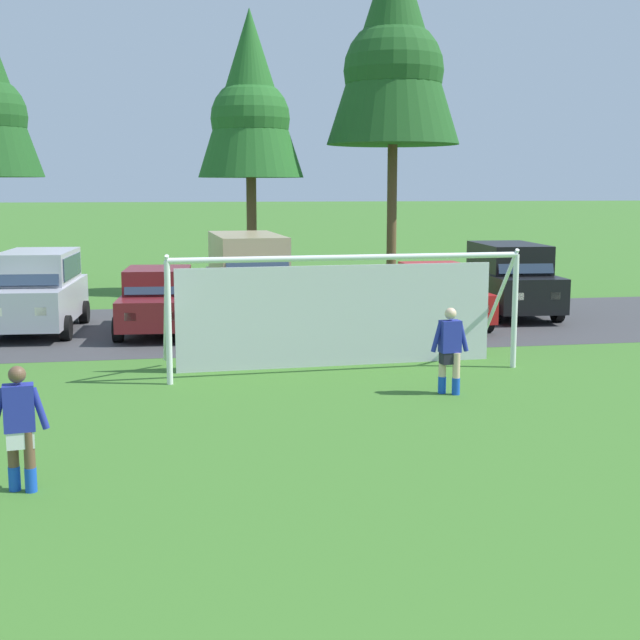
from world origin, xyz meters
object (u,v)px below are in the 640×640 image
at_px(player_winger_right, 450,351).
at_px(parked_car_slot_center, 158,300).
at_px(player_defender_far, 20,429).
at_px(parked_car_slot_center_right, 248,276).
at_px(parked_car_slot_right, 438,295).
at_px(soccer_goal, 340,308).
at_px(parked_car_slot_far_right, 510,279).
at_px(parked_car_slot_center_left, 39,290).

relative_size(player_winger_right, parked_car_slot_center, 0.38).
height_order(player_defender_far, parked_car_slot_center_right, parked_car_slot_center_right).
bearing_deg(parked_car_slot_center_right, parked_car_slot_right, -16.18).
relative_size(parked_car_slot_center, parked_car_slot_right, 1.02).
distance_m(soccer_goal, player_defender_far, 8.78).
bearing_deg(player_winger_right, parked_car_slot_right, 73.87).
height_order(player_defender_far, parked_car_slot_far_right, parked_car_slot_far_right).
bearing_deg(parked_car_slot_center_left, parked_car_slot_far_right, 2.82).
bearing_deg(player_defender_far, parked_car_slot_right, 52.03).
bearing_deg(parked_car_slot_center_right, player_winger_right, -72.68).
bearing_deg(parked_car_slot_center, player_defender_far, -97.73).
xyz_separation_m(parked_car_slot_center_left, parked_car_slot_center_right, (5.67, 0.60, 0.23)).
distance_m(soccer_goal, parked_car_slot_center_left, 9.26).
distance_m(parked_car_slot_center, parked_car_slot_right, 7.69).
bearing_deg(parked_car_slot_right, parked_car_slot_center, 178.81).
bearing_deg(parked_car_slot_far_right, player_winger_right, -118.01).
relative_size(parked_car_slot_center_left, parked_car_slot_center_right, 0.97).
xyz_separation_m(soccer_goal, parked_car_slot_center, (-3.87, 5.30, -0.42)).
bearing_deg(parked_car_slot_center, parked_car_slot_far_right, 7.72).
relative_size(parked_car_slot_center_left, parked_car_slot_far_right, 1.00).
bearing_deg(player_defender_far, parked_car_slot_center, 82.27).
bearing_deg(player_defender_far, soccer_goal, 51.07).
relative_size(player_defender_far, parked_car_slot_center_left, 0.35).
relative_size(parked_car_slot_center_left, parked_car_slot_center, 1.09).
bearing_deg(soccer_goal, parked_car_slot_center_left, 139.28).
bearing_deg(parked_car_slot_center, parked_car_slot_center_left, 166.72).
bearing_deg(parked_car_slot_right, player_defender_far, -127.97).
height_order(parked_car_slot_center_right, parked_car_slot_far_right, parked_car_slot_center_right).
height_order(soccer_goal, parked_car_slot_center_left, soccer_goal).
relative_size(player_defender_far, player_winger_right, 1.00).
height_order(parked_car_slot_center_left, parked_car_slot_far_right, same).
xyz_separation_m(soccer_goal, parked_car_slot_center_left, (-7.02, 6.04, -0.18)).
height_order(player_defender_far, parked_car_slot_center, parked_car_slot_center).
xyz_separation_m(parked_car_slot_center, parked_car_slot_far_right, (10.43, 1.41, 0.24)).
bearing_deg(parked_car_slot_center, player_winger_right, -55.84).
xyz_separation_m(player_winger_right, parked_car_slot_center_left, (-8.58, 8.74, 0.29)).
xyz_separation_m(parked_car_slot_center_left, parked_car_slot_far_right, (13.58, 0.67, 0.00)).
bearing_deg(parked_car_slot_center_right, player_defender_far, -107.16).
height_order(parked_car_slot_center, parked_car_slot_far_right, parked_car_slot_far_right).
bearing_deg(parked_car_slot_far_right, parked_car_slot_center, -172.28).
bearing_deg(parked_car_slot_center, parked_car_slot_center_right, 28.12).
xyz_separation_m(parked_car_slot_center_left, parked_car_slot_right, (10.84, -0.90, -0.24)).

